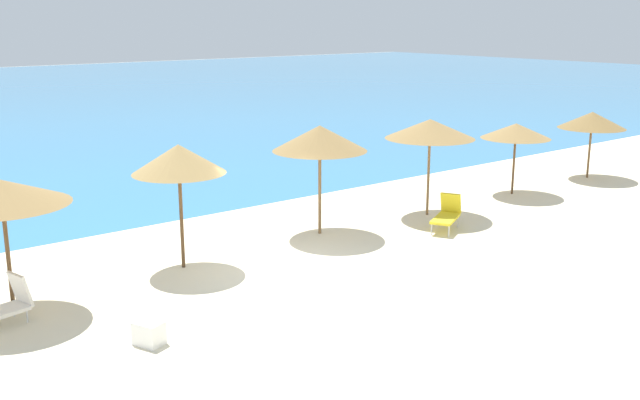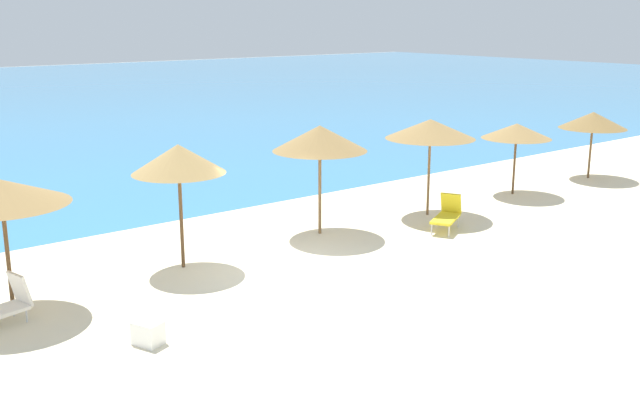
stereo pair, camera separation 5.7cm
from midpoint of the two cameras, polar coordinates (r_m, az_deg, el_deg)
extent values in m
plane|color=beige|center=(17.49, -2.20, -5.43)|extent=(160.00, 160.00, 0.00)
cylinder|color=brown|center=(15.98, -23.08, -3.97)|extent=(0.08, 0.08, 2.39)
cone|color=olive|center=(15.66, -23.53, 0.56)|extent=(2.64, 2.64, 0.51)
cylinder|color=brown|center=(17.63, -10.76, -1.37)|extent=(0.09, 0.09, 2.44)
cone|color=#9E7F4C|center=(17.31, -10.97, 3.14)|extent=(2.18, 2.18, 0.68)
cylinder|color=brown|center=(20.07, -0.10, 0.78)|extent=(0.09, 0.09, 2.46)
cone|color=olive|center=(19.79, -0.10, 4.80)|extent=(2.57, 2.57, 0.69)
cylinder|color=brown|center=(22.24, 8.31, 1.96)|extent=(0.08, 0.08, 2.48)
cone|color=olive|center=(21.99, 8.44, 5.47)|extent=(2.66, 2.66, 0.57)
cylinder|color=brown|center=(25.53, 14.69, 2.71)|extent=(0.08, 0.08, 2.05)
cone|color=olive|center=(25.35, 14.85, 5.19)|extent=(2.30, 2.30, 0.50)
cylinder|color=brown|center=(28.98, 20.05, 3.57)|extent=(0.08, 0.08, 2.00)
cone|color=olive|center=(28.81, 20.24, 5.82)|extent=(2.42, 2.42, 0.60)
cube|color=white|center=(15.71, -22.26, -6.38)|extent=(0.34, 0.60, 0.67)
cylinder|color=silver|center=(16.05, -22.69, -7.89)|extent=(0.04, 0.04, 0.26)
cylinder|color=silver|center=(15.66, -21.81, -8.36)|extent=(0.04, 0.04, 0.26)
cube|color=yellow|center=(20.79, 9.59, -1.43)|extent=(1.37, 1.09, 0.07)
cube|color=yellow|center=(21.26, 10.01, -0.23)|extent=(0.50, 0.62, 0.61)
cylinder|color=silver|center=(20.40, 8.54, -2.26)|extent=(0.04, 0.04, 0.32)
cylinder|color=silver|center=(20.29, 9.86, -2.40)|extent=(0.04, 0.04, 0.32)
cylinder|color=silver|center=(21.40, 9.29, -1.52)|extent=(0.04, 0.04, 0.32)
cylinder|color=silver|center=(21.29, 10.55, -1.65)|extent=(0.04, 0.04, 0.32)
cube|color=white|center=(13.98, -13.20, -10.00)|extent=(0.55, 0.62, 0.44)
camera|label=1|loc=(0.03, -90.08, -0.02)|focal=41.38mm
camera|label=2|loc=(0.03, 89.92, 0.02)|focal=41.38mm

